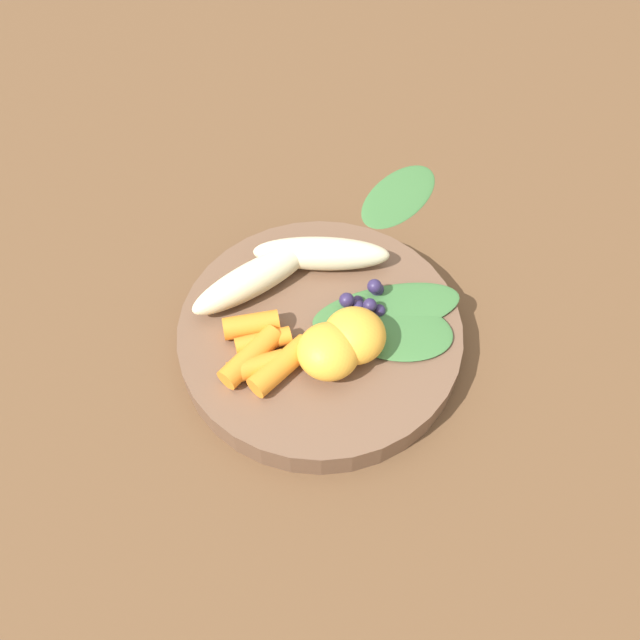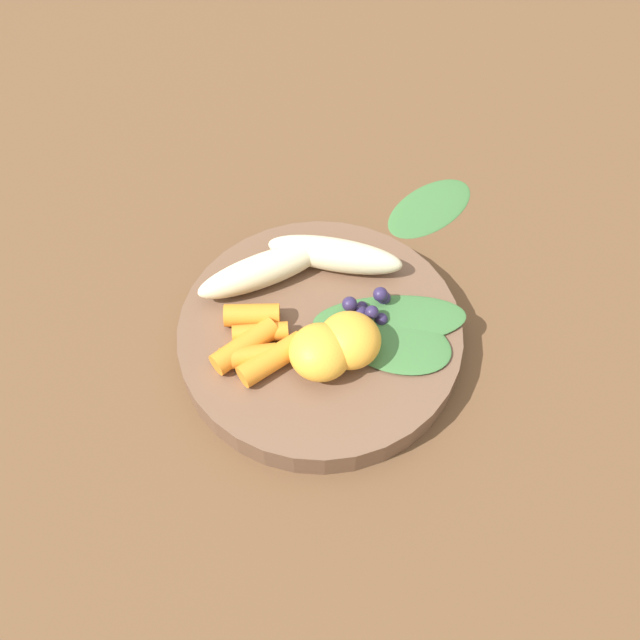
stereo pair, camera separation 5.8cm
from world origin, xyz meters
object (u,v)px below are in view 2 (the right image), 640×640
at_px(orange_segment_near, 349,340).
at_px(banana_peeled_right, 335,255).
at_px(banana_peeled_left, 263,270).
at_px(kale_leaf_stray, 430,206).
at_px(bowl, 320,336).

bearing_deg(orange_segment_near, banana_peeled_right, -6.38).
relative_size(banana_peeled_left, orange_segment_near, 2.37).
distance_m(banana_peeled_left, banana_peeled_right, 0.07).
bearing_deg(kale_leaf_stray, bowl, -166.26).
height_order(orange_segment_near, kale_leaf_stray, orange_segment_near).
relative_size(bowl, banana_peeled_left, 2.00).
xyz_separation_m(bowl, banana_peeled_left, (0.06, 0.04, 0.03)).
bearing_deg(banana_peeled_left, kale_leaf_stray, -170.08).
bearing_deg(kale_leaf_stray, banana_peeled_right, -177.37).
height_order(banana_peeled_right, kale_leaf_stray, banana_peeled_right).
distance_m(banana_peeled_left, orange_segment_near, 0.11).
bearing_deg(bowl, banana_peeled_right, -23.91).
relative_size(banana_peeled_right, orange_segment_near, 2.37).
xyz_separation_m(banana_peeled_right, kale_leaf_stray, (0.07, -0.12, -0.04)).
distance_m(banana_peeled_left, kale_leaf_stray, 0.20).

